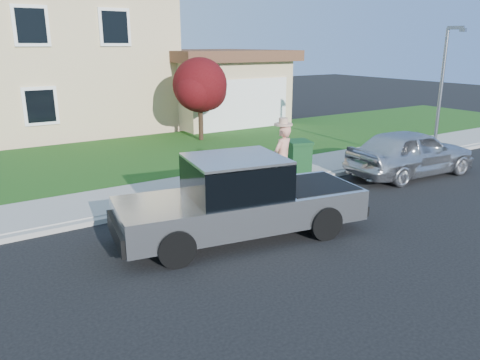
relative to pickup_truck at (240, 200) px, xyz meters
The scene contains 11 objects.
ground 1.10m from the pickup_truck, 45.43° to the right, with size 80.00×80.00×0.00m, color black.
curb 2.91m from the pickup_truck, 57.22° to the left, with size 40.00×0.20×0.12m, color gray.
sidewalk 3.86m from the pickup_truck, 66.27° to the left, with size 40.00×2.00×0.15m, color gray.
lawn 8.15m from the pickup_truck, 79.17° to the left, with size 40.00×7.00×0.10m, color #1C4213.
house 16.13m from the pickup_truck, 83.38° to the left, with size 14.00×11.30×6.85m.
pickup_truck is the anchor object (origin of this frame).
woman 3.41m from the pickup_truck, 37.43° to the left, with size 0.79×0.64×2.05m.
sedan 7.12m from the pickup_truck, ahead, with size 1.74×4.31×1.47m, color #B3B4BB.
ornamental_tree 10.18m from the pickup_truck, 66.50° to the left, with size 2.44×2.20×3.35m.
trash_bin 4.49m from the pickup_truck, 34.92° to the left, with size 0.86×0.93×1.08m.
street_lamp 8.87m from the pickup_truck, ahead, with size 0.32×0.58×4.48m.
Camera 1 is at (-5.54, -7.27, 3.96)m, focal length 35.00 mm.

